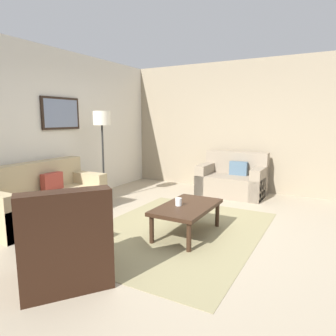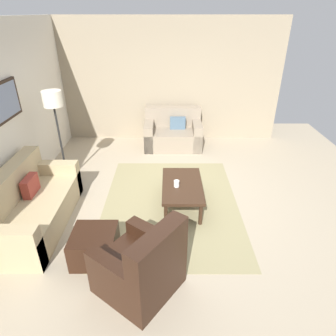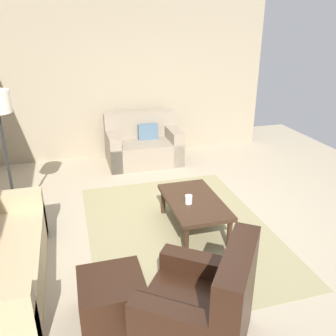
{
  "view_description": "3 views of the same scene",
  "coord_description": "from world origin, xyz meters",
  "px_view_note": "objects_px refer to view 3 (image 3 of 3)",
  "views": [
    {
      "loc": [
        -3.6,
        -1.86,
        1.56
      ],
      "look_at": [
        0.11,
        0.19,
        0.87
      ],
      "focal_mm": 32.22,
      "sensor_mm": 36.0,
      "label": 1
    },
    {
      "loc": [
        -4.01,
        0.04,
        2.86
      ],
      "look_at": [
        -0.03,
        0.05,
        0.71
      ],
      "focal_mm": 31.09,
      "sensor_mm": 36.0,
      "label": 2
    },
    {
      "loc": [
        -3.67,
        1.18,
        2.44
      ],
      "look_at": [
        0.22,
        0.08,
        0.76
      ],
      "focal_mm": 38.09,
      "sensor_mm": 36.0,
      "label": 3
    }
  ],
  "objects_px": {
    "cup": "(189,200)",
    "armchair_leather": "(205,315)",
    "ottoman": "(112,299)",
    "coffee_table": "(194,203)",
    "couch_loveseat": "(143,146)"
  },
  "relations": [
    {
      "from": "ottoman",
      "to": "coffee_table",
      "type": "height_order",
      "value": "coffee_table"
    },
    {
      "from": "coffee_table",
      "to": "cup",
      "type": "relative_size",
      "value": 10.66
    },
    {
      "from": "armchair_leather",
      "to": "coffee_table",
      "type": "relative_size",
      "value": 1.02
    },
    {
      "from": "couch_loveseat",
      "to": "ottoman",
      "type": "height_order",
      "value": "couch_loveseat"
    },
    {
      "from": "ottoman",
      "to": "coffee_table",
      "type": "relative_size",
      "value": 0.51
    },
    {
      "from": "coffee_table",
      "to": "armchair_leather",
      "type": "bearing_deg",
      "value": 163.11
    },
    {
      "from": "coffee_table",
      "to": "cup",
      "type": "height_order",
      "value": "cup"
    },
    {
      "from": "armchair_leather",
      "to": "ottoman",
      "type": "height_order",
      "value": "armchair_leather"
    },
    {
      "from": "couch_loveseat",
      "to": "cup",
      "type": "height_order",
      "value": "couch_loveseat"
    },
    {
      "from": "cup",
      "to": "armchair_leather",
      "type": "bearing_deg",
      "value": 165.56
    },
    {
      "from": "couch_loveseat",
      "to": "cup",
      "type": "bearing_deg",
      "value": -179.55
    },
    {
      "from": "coffee_table",
      "to": "cup",
      "type": "xyz_separation_m",
      "value": [
        -0.07,
        0.09,
        0.1
      ]
    },
    {
      "from": "ottoman",
      "to": "coffee_table",
      "type": "bearing_deg",
      "value": -44.94
    },
    {
      "from": "cup",
      "to": "ottoman",
      "type": "bearing_deg",
      "value": 135.73
    },
    {
      "from": "armchair_leather",
      "to": "cup",
      "type": "xyz_separation_m",
      "value": [
        1.6,
        -0.41,
        0.15
      ]
    }
  ]
}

